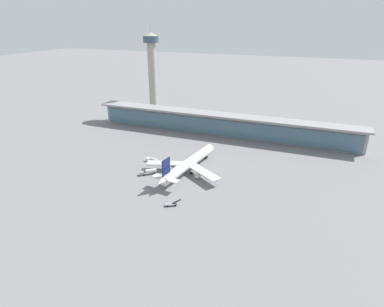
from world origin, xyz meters
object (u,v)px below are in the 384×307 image
object	(u,v)px
service_truck_under_wing_grey	(172,204)
service_truck_mid_apron_white	(153,160)
service_truck_near_nose_grey	(149,171)
control_tower	(152,68)
airliner_on_stand	(188,164)

from	to	relation	value
service_truck_under_wing_grey	service_truck_mid_apron_white	xyz separation A→B (m)	(-28.74, 37.11, 0.90)
service_truck_near_nose_grey	service_truck_under_wing_grey	bearing A→B (deg)	-44.50
service_truck_near_nose_grey	service_truck_under_wing_grey	xyz separation A→B (m)	(23.72, -23.31, -0.90)
service_truck_under_wing_grey	control_tower	size ratio (longest dim) A/B	0.09
service_truck_under_wing_grey	service_truck_near_nose_grey	bearing A→B (deg)	135.50
airliner_on_stand	control_tower	size ratio (longest dim) A/B	0.81
airliner_on_stand	service_truck_near_nose_grey	xyz separation A→B (m)	(-17.74, -10.06, -3.05)
service_truck_under_wing_grey	control_tower	distance (m)	148.05
service_truck_mid_apron_white	control_tower	world-z (taller)	control_tower
service_truck_near_nose_grey	control_tower	distance (m)	117.24
airliner_on_stand	service_truck_mid_apron_white	size ratio (longest dim) A/B	6.38
airliner_on_stand	service_truck_near_nose_grey	world-z (taller)	airliner_on_stand
airliner_on_stand	control_tower	world-z (taller)	control_tower
airliner_on_stand	service_truck_near_nose_grey	size ratio (longest dim) A/B	6.89
service_truck_near_nose_grey	service_truck_mid_apron_white	size ratio (longest dim) A/B	0.93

